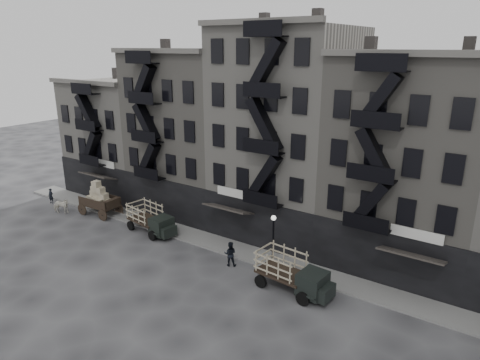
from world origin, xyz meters
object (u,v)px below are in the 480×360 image
Objects in this scene: wagon at (98,195)px; pedestrian_mid at (230,254)px; stake_truck_east at (292,270)px; horse at (61,206)px; pedestrian_west at (51,196)px; stake_truck_west at (151,217)px.

pedestrian_mid is at bearing -7.11° from wagon.
wagon is 21.72m from stake_truck_east.
horse is 0.45× the size of wagon.
pedestrian_west is at bearing -28.50° from pedestrian_mid.
horse is 4.01m from wagon.
wagon is at bearing -81.81° from horse.
pedestrian_mid reaches higher than horse.
stake_truck_west is 3.30× the size of pedestrian_west.
horse is at bearing -174.03° from stake_truck_east.
wagon is at bearing -174.07° from stake_truck_west.
stake_truck_east is 2.84× the size of pedestrian_mid.
stake_truck_east is at bearing -112.15° from horse.
stake_truck_west is at bearing 179.65° from stake_truck_east.
wagon is 16.36m from pedestrian_mid.
stake_truck_west reaches higher than pedestrian_west.
horse is at bearing -25.37° from pedestrian_mid.
horse is 19.60m from pedestrian_mid.
horse is 0.34× the size of stake_truck_east.
pedestrian_mid is (19.58, 0.83, 0.19)m from horse.
wagon is at bearing -7.83° from pedestrian_west.
wagon is 6.78m from pedestrian_west.
pedestrian_west is at bearing 48.63° from horse.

